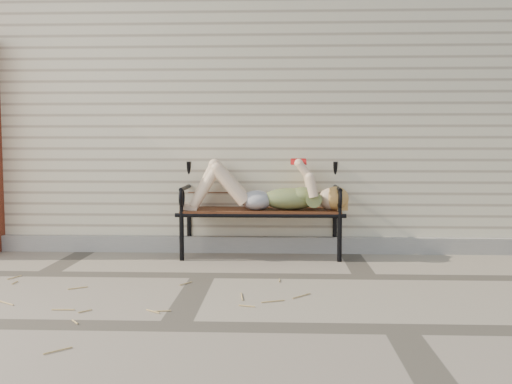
{
  "coord_description": "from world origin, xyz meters",
  "views": [
    {
      "loc": [
        0.58,
        -4.33,
        1.01
      ],
      "look_at": [
        0.39,
        0.58,
        0.6
      ],
      "focal_mm": 40.0,
      "sensor_mm": 36.0,
      "label": 1
    }
  ],
  "objects": [
    {
      "name": "foundation_strip",
      "position": [
        0.0,
        0.97,
        0.07
      ],
      "size": [
        8.0,
        0.1,
        0.15
      ],
      "primitive_type": "cube",
      "color": "#ADA69C",
      "rests_on": "ground"
    },
    {
      "name": "garden_bench",
      "position": [
        0.42,
        0.87,
        0.57
      ],
      "size": [
        1.56,
        0.62,
        1.01
      ],
      "color": "black",
      "rests_on": "ground"
    },
    {
      "name": "straw_scatter",
      "position": [
        -0.49,
        -0.94,
        0.01
      ],
      "size": [
        2.83,
        1.65,
        0.01
      ],
      "color": "tan",
      "rests_on": "ground"
    },
    {
      "name": "ground",
      "position": [
        0.0,
        0.0,
        0.0
      ],
      "size": [
        80.0,
        80.0,
        0.0
      ],
      "primitive_type": "plane",
      "color": "gray",
      "rests_on": "ground"
    },
    {
      "name": "house_wall",
      "position": [
        0.0,
        3.0,
        1.5
      ],
      "size": [
        8.0,
        4.0,
        3.0
      ],
      "primitive_type": "cube",
      "color": "beige",
      "rests_on": "ground"
    },
    {
      "name": "reading_woman",
      "position": [
        0.44,
        0.75,
        0.6
      ],
      "size": [
        1.47,
        0.33,
        0.46
      ],
      "color": "#0A3C48",
      "rests_on": "ground"
    }
  ]
}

